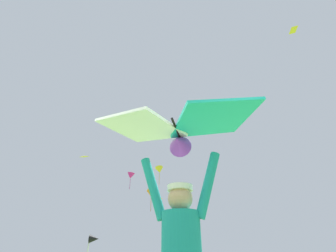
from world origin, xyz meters
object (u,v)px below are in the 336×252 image
(distant_kite_orange_mid_left, at_px, (187,197))
(distant_kite_yellow_mid_right, at_px, (84,156))
(distant_kite_orange_low_right, at_px, (151,194))
(distant_kite_orange_low_left, at_px, (216,111))
(distant_kite_orange_overhead_distant, at_px, (160,198))
(distant_kite_yellow_high_left, at_px, (293,30))
(marker_flag, at_px, (93,242))
(held_stunt_kite, at_px, (177,129))
(distant_kite_yellow_high_right, at_px, (159,170))
(distant_kite_magenta_far_center, at_px, (131,176))

(distant_kite_orange_mid_left, bearing_deg, distant_kite_yellow_mid_right, -112.65)
(distant_kite_orange_low_right, xyz_separation_m, distant_kite_orange_low_left, (6.24, -3.26, 7.55))
(distant_kite_orange_overhead_distant, distance_m, distant_kite_orange_mid_left, 4.29)
(distant_kite_yellow_high_left, xyz_separation_m, marker_flag, (-12.29, -3.45, -15.14))
(distant_kite_orange_mid_left, distance_m, marker_flag, 30.59)
(distant_kite_orange_overhead_distant, relative_size, distant_kite_orange_low_right, 0.32)
(distant_kite_orange_overhead_distant, bearing_deg, distant_kite_orange_mid_left, -5.30)
(distant_kite_orange_overhead_distant, bearing_deg, distant_kite_orange_low_left, -74.22)
(distant_kite_orange_low_right, bearing_deg, distant_kite_orange_mid_left, 69.46)
(distant_kite_orange_mid_left, distance_m, distant_kite_orange_low_left, 18.25)
(distant_kite_orange_low_right, bearing_deg, marker_flag, -95.61)
(distant_kite_yellow_high_left, relative_size, distant_kite_orange_mid_left, 0.40)
(held_stunt_kite, relative_size, distant_kite_yellow_high_right, 0.66)
(distant_kite_yellow_high_left, relative_size, distant_kite_yellow_mid_right, 1.27)
(distant_kite_orange_low_right, bearing_deg, held_stunt_kite, -88.12)
(distant_kite_orange_overhead_distant, relative_size, distant_kite_orange_mid_left, 0.32)
(distant_kite_yellow_mid_right, bearing_deg, distant_kite_orange_low_left, 26.45)
(distant_kite_yellow_high_left, height_order, distant_kite_magenta_far_center, distant_kite_yellow_high_left)
(distant_kite_yellow_high_right, xyz_separation_m, marker_flag, (-2.23, -22.18, -9.97))
(distant_kite_magenta_far_center, relative_size, distant_kite_orange_low_right, 1.19)
(distant_kite_orange_low_left, bearing_deg, distant_kite_yellow_mid_right, -153.55)
(held_stunt_kite, distance_m, marker_flag, 6.14)
(held_stunt_kite, height_order, distant_kite_magenta_far_center, distant_kite_magenta_far_center)
(distant_kite_yellow_high_left, bearing_deg, distant_kite_yellow_high_right, 118.25)
(distant_kite_yellow_high_left, height_order, distant_kite_yellow_mid_right, distant_kite_yellow_high_left)
(distant_kite_magenta_far_center, distance_m, distant_kite_orange_low_right, 14.05)
(distant_kite_yellow_mid_right, distance_m, distant_kite_orange_low_left, 13.68)
(held_stunt_kite, xyz_separation_m, distant_kite_magenta_far_center, (-4.18, 32.43, 9.77))
(distant_kite_yellow_high_left, bearing_deg, marker_flag, -164.33)
(distant_kite_orange_overhead_distant, height_order, distant_kite_yellow_mid_right, distant_kite_orange_overhead_distant)
(distant_kite_orange_low_left, height_order, marker_flag, distant_kite_orange_low_left)
(distant_kite_magenta_far_center, xyz_separation_m, marker_flag, (2.11, -26.70, -10.54))
(distant_kite_orange_low_right, distance_m, marker_flag, 15.20)
(distant_kite_magenta_far_center, distance_m, distant_kite_yellow_mid_right, 21.49)
(held_stunt_kite, bearing_deg, distant_kite_yellow_mid_right, 112.36)
(distant_kite_orange_overhead_distant, distance_m, distant_kite_magenta_far_center, 5.93)
(held_stunt_kite, relative_size, distant_kite_orange_low_right, 0.80)
(distant_kite_yellow_high_right, relative_size, distant_kite_yellow_mid_right, 3.78)
(held_stunt_kite, bearing_deg, distant_kite_yellow_high_left, 41.91)
(distant_kite_magenta_far_center, bearing_deg, marker_flag, -85.48)
(distant_kite_magenta_far_center, distance_m, distant_kite_orange_low_left, 18.53)
(distant_kite_yellow_mid_right, relative_size, distant_kite_orange_low_right, 0.32)
(distant_kite_yellow_high_left, distance_m, distant_kite_orange_mid_left, 26.84)
(distant_kite_orange_low_right, xyz_separation_m, marker_flag, (-1.41, -14.32, -4.90))
(held_stunt_kite, bearing_deg, marker_flag, 109.81)
(distant_kite_orange_overhead_distant, distance_m, distant_kite_yellow_mid_right, 23.96)
(distant_kite_orange_overhead_distant, bearing_deg, held_stunt_kite, -90.78)
(held_stunt_kite, distance_m, distant_kite_yellow_high_right, 29.39)
(marker_flag, bearing_deg, distant_kite_orange_mid_left, 76.67)
(held_stunt_kite, bearing_deg, distant_kite_magenta_far_center, 97.34)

